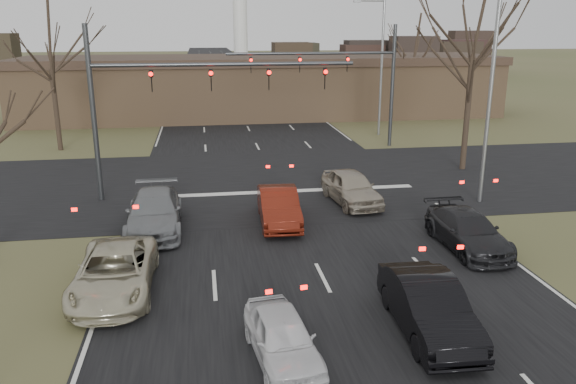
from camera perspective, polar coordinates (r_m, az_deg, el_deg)
The scene contains 18 objects.
ground at distance 15.91m, azimuth 5.90°, elevation -13.24°, with size 360.00×360.00×0.00m, color #4B512B.
road_main at distance 73.85m, azimuth -6.01°, elevation 10.29°, with size 14.00×300.00×0.02m, color black.
road_cross at distance 29.63m, azimuth -1.37°, elevation 1.11°, with size 200.00×14.00×0.02m, color black.
building at distance 51.91m, azimuth -2.54°, elevation 10.72°, with size 42.40×10.40×5.30m.
mast_arm_near at distance 26.53m, azimuth -12.31°, elevation 10.07°, with size 12.12×0.24×8.00m.
mast_arm_far at distance 37.76m, azimuth 6.49°, elevation 12.05°, with size 11.12×0.24×8.00m.
streetlight_right_near at distance 26.57m, azimuth 19.64°, elevation 10.63°, with size 2.34×0.25×10.00m.
streetlight_right_far at distance 42.44m, azimuth 9.28°, elevation 13.20°, with size 2.34×0.25×10.00m.
tree_right_near at distance 32.82m, azimuth 18.65°, elevation 17.47°, with size 6.90×6.90×11.50m.
tree_left_far at distance 39.45m, azimuth -23.26°, elevation 14.45°, with size 5.70×5.70×9.50m.
tree_right_far at distance 51.83m, azimuth 12.76°, elevation 15.09°, with size 5.40×5.40×9.00m.
car_silver_suv at distance 18.02m, azimuth -17.22°, elevation -7.77°, with size 2.30×4.98×1.38m, color beige.
car_white_sedan at distance 14.09m, azimuth -0.58°, elevation -14.54°, with size 1.44×3.57×1.22m, color silver.
car_black_hatch at distance 15.61m, azimuth 14.09°, elevation -11.21°, with size 1.58×4.52×1.49m, color black.
car_charcoal_sedan at distance 21.63m, azimuth 17.79°, elevation -3.78°, with size 1.87×4.61×1.34m, color black.
car_grey_ahead at distance 23.00m, azimuth -13.41°, elevation -1.98°, with size 2.13×5.23×1.52m, color gray.
car_red_ahead at distance 23.16m, azimuth -0.95°, elevation -1.48°, with size 1.54×4.41×1.45m, color #5D190D.
car_silver_ahead at distance 25.96m, azimuth 6.44°, elevation 0.48°, with size 1.79×4.45×1.52m, color #A59A86.
Camera 1 is at (-3.68, -13.33, 7.87)m, focal length 35.00 mm.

